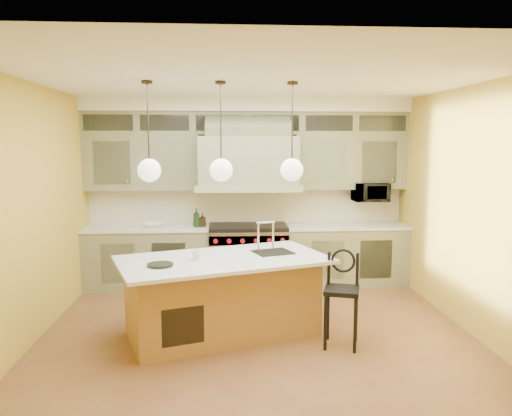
{
  "coord_description": "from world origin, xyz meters",
  "views": [
    {
      "loc": [
        -0.38,
        -5.49,
        2.22
      ],
      "look_at": [
        0.03,
        0.7,
        1.41
      ],
      "focal_mm": 35.0,
      "sensor_mm": 36.0,
      "label": 1
    }
  ],
  "objects": [
    {
      "name": "floor",
      "position": [
        0.0,
        0.0,
        0.0
      ],
      "size": [
        5.0,
        5.0,
        0.0
      ],
      "primitive_type": "plane",
      "color": "brown",
      "rests_on": "ground"
    },
    {
      "name": "ceiling",
      "position": [
        0.0,
        0.0,
        2.9
      ],
      "size": [
        5.0,
        5.0,
        0.0
      ],
      "primitive_type": "plane",
      "rotation": [
        3.14,
        0.0,
        0.0
      ],
      "color": "white",
      "rests_on": "wall_back"
    },
    {
      "name": "wall_back",
      "position": [
        0.0,
        2.5,
        1.45
      ],
      "size": [
        5.0,
        0.0,
        5.0
      ],
      "primitive_type": "plane",
      "rotation": [
        1.57,
        0.0,
        0.0
      ],
      "color": "gold",
      "rests_on": "ground"
    },
    {
      "name": "wall_front",
      "position": [
        0.0,
        -2.5,
        1.45
      ],
      "size": [
        5.0,
        0.0,
        5.0
      ],
      "primitive_type": "plane",
      "rotation": [
        -1.57,
        0.0,
        0.0
      ],
      "color": "gold",
      "rests_on": "ground"
    },
    {
      "name": "wall_left",
      "position": [
        -2.5,
        0.0,
        1.45
      ],
      "size": [
        0.0,
        5.0,
        5.0
      ],
      "primitive_type": "plane",
      "rotation": [
        1.57,
        0.0,
        1.57
      ],
      "color": "gold",
      "rests_on": "ground"
    },
    {
      "name": "wall_right",
      "position": [
        2.5,
        0.0,
        1.45
      ],
      "size": [
        0.0,
        5.0,
        5.0
      ],
      "primitive_type": "plane",
      "rotation": [
        1.57,
        0.0,
        -1.57
      ],
      "color": "gold",
      "rests_on": "ground"
    },
    {
      "name": "back_cabinetry",
      "position": [
        0.0,
        2.23,
        1.43
      ],
      "size": [
        5.0,
        0.77,
        2.9
      ],
      "color": "gray",
      "rests_on": "floor"
    },
    {
      "name": "range",
      "position": [
        0.0,
        2.14,
        0.49
      ],
      "size": [
        1.2,
        0.74,
        0.96
      ],
      "color": "silver",
      "rests_on": "floor"
    },
    {
      "name": "kitchen_island",
      "position": [
        -0.39,
        0.13,
        0.47
      ],
      "size": [
        2.62,
        1.94,
        1.35
      ],
      "rotation": [
        0.0,
        0.0,
        0.33
      ],
      "color": "olive",
      "rests_on": "floor"
    },
    {
      "name": "counter_stool",
      "position": [
        0.91,
        -0.27,
        0.6
      ],
      "size": [
        0.46,
        0.46,
        1.06
      ],
      "rotation": [
        0.0,
        0.0,
        -0.3
      ],
      "color": "black",
      "rests_on": "floor"
    },
    {
      "name": "microwave",
      "position": [
        1.95,
        2.25,
        1.45
      ],
      "size": [
        0.54,
        0.37,
        0.3
      ],
      "primitive_type": "imported",
      "color": "black",
      "rests_on": "back_cabinetry"
    },
    {
      "name": "oil_bottle_a",
      "position": [
        -0.8,
        2.15,
        1.08
      ],
      "size": [
        0.13,
        0.13,
        0.29
      ],
      "primitive_type": "imported",
      "rotation": [
        0.0,
        0.0,
        -0.15
      ],
      "color": "black",
      "rests_on": "back_cabinetry"
    },
    {
      "name": "oil_bottle_b",
      "position": [
        -0.71,
        2.15,
        1.05
      ],
      "size": [
        0.11,
        0.11,
        0.21
      ],
      "primitive_type": "imported",
      "rotation": [
        0.0,
        0.0,
        -0.16
      ],
      "color": "black",
      "rests_on": "back_cabinetry"
    },
    {
      "name": "fruit_bowl",
      "position": [
        -1.45,
        2.15,
        0.97
      ],
      "size": [
        0.3,
        0.3,
        0.07
      ],
      "primitive_type": "imported",
      "rotation": [
        0.0,
        0.0,
        -0.08
      ],
      "color": "white",
      "rests_on": "back_cabinetry"
    },
    {
      "name": "cup",
      "position": [
        -0.68,
        0.01,
        0.97
      ],
      "size": [
        0.12,
        0.12,
        0.1
      ],
      "primitive_type": "imported",
      "rotation": [
        0.0,
        0.0,
        -0.12
      ],
      "color": "silver",
      "rests_on": "kitchen_island"
    },
    {
      "name": "pendant_left",
      "position": [
        -1.2,
        0.14,
        1.95
      ],
      "size": [
        0.26,
        0.26,
        1.11
      ],
      "color": "#2D2319",
      "rests_on": "ceiling"
    },
    {
      "name": "pendant_center",
      "position": [
        -0.4,
        0.14,
        1.95
      ],
      "size": [
        0.26,
        0.26,
        1.11
      ],
      "color": "#2D2319",
      "rests_on": "ceiling"
    },
    {
      "name": "pendant_right",
      "position": [
        0.4,
        0.14,
        1.95
      ],
      "size": [
        0.26,
        0.26,
        1.11
      ],
      "color": "#2D2319",
      "rests_on": "ceiling"
    }
  ]
}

